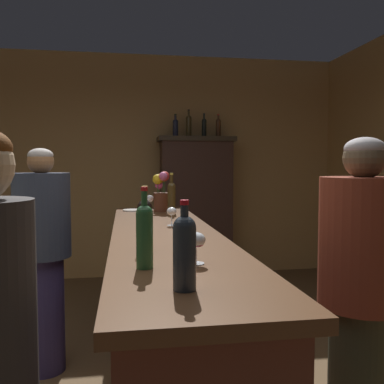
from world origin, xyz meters
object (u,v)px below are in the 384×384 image
at_px(bar_counter, 166,317).
at_px(bartender, 361,297).
at_px(wine_glass_rear, 196,242).
at_px(cheese_plate, 133,210).
at_px(wine_bottle_rose, 172,196).
at_px(wine_bottle_riesling, 145,233).
at_px(display_cabinet, 196,206).
at_px(display_bottle_center, 204,127).
at_px(wine_bottle_pinot, 184,249).
at_px(wine_glass_front, 172,212).
at_px(patron_in_navy, 43,252).
at_px(display_bottle_left, 175,127).
at_px(flower_arrangement, 161,191).
at_px(display_bottle_midright, 218,127).
at_px(wine_bottle_syrah, 145,223).
at_px(wine_glass_mid, 150,199).
at_px(display_bottle_midleft, 189,125).

xyz_separation_m(bar_counter, bartender, (0.84, -0.78, 0.33)).
xyz_separation_m(wine_glass_rear, cheese_plate, (-0.22, 2.10, -0.09)).
xyz_separation_m(wine_bottle_rose, cheese_plate, (-0.32, 0.29, -0.14)).
bearing_deg(wine_bottle_riesling, wine_bottle_rose, 80.43).
distance_m(display_cabinet, wine_glass_rear, 3.73).
height_order(bar_counter, display_bottle_center, display_bottle_center).
height_order(wine_bottle_pinot, wine_glass_rear, wine_bottle_pinot).
bearing_deg(cheese_plate, wine_bottle_rose, -42.04).
height_order(wine_bottle_rose, display_bottle_center, display_bottle_center).
relative_size(wine_glass_front, patron_in_navy, 0.08).
height_order(display_cabinet, display_bottle_left, display_bottle_left).
relative_size(wine_bottle_rose, flower_arrangement, 0.97).
bearing_deg(bartender, display_bottle_midright, -94.05).
relative_size(wine_bottle_syrah, display_bottle_left, 1.08).
height_order(wine_glass_mid, wine_glass_rear, wine_glass_mid).
relative_size(bar_counter, wine_bottle_riesling, 9.39).
bearing_deg(bartender, wine_bottle_riesling, 4.48).
distance_m(wine_bottle_syrah, display_bottle_midleft, 3.55).
bearing_deg(display_bottle_left, wine_bottle_riesling, -98.73).
bearing_deg(wine_bottle_pinot, wine_glass_front, 85.31).
height_order(display_bottle_left, bartender, display_bottle_left).
height_order(cheese_plate, display_bottle_midleft, display_bottle_midleft).
distance_m(display_bottle_midright, bartender, 3.76).
height_order(flower_arrangement, bartender, bartender).
relative_size(wine_bottle_riesling, wine_glass_rear, 2.43).
distance_m(flower_arrangement, bartender, 2.11).
distance_m(flower_arrangement, display_bottle_center, 1.94).
distance_m(display_cabinet, cheese_plate, 1.79).
distance_m(wine_glass_front, flower_arrangement, 0.89).
xyz_separation_m(wine_bottle_pinot, cheese_plate, (-0.12, 2.45, -0.13)).
bearing_deg(flower_arrangement, display_bottle_midright, 61.92).
relative_size(wine_glass_front, display_bottle_center, 0.41).
height_order(display_cabinet, display_bottle_midleft, display_bottle_midleft).
relative_size(wine_glass_rear, patron_in_navy, 0.08).
height_order(wine_glass_front, display_bottle_left, display_bottle_left).
height_order(display_bottle_center, patron_in_navy, display_bottle_center).
relative_size(wine_bottle_syrah, wine_glass_front, 2.47).
xyz_separation_m(wine_bottle_rose, patron_in_navy, (-0.97, -0.41, -0.36)).
relative_size(wine_glass_front, bartender, 0.08).
distance_m(wine_bottle_pinot, flower_arrangement, 2.36).
distance_m(display_cabinet, wine_bottle_riesling, 3.81).
distance_m(bar_counter, display_bottle_midleft, 3.22).
distance_m(bar_counter, display_bottle_midright, 3.31).
height_order(wine_glass_rear, patron_in_navy, patron_in_navy).
xyz_separation_m(wine_bottle_rose, wine_glass_rear, (-0.10, -1.81, -0.06)).
xyz_separation_m(display_bottle_left, display_bottle_center, (0.37, -0.00, 0.01)).
distance_m(display_cabinet, display_bottle_midright, 1.07).
distance_m(wine_bottle_syrah, display_bottle_midright, 3.64).
xyz_separation_m(display_bottle_midright, patron_in_navy, (-1.79, -2.27, -1.11)).
distance_m(wine_bottle_pinot, patron_in_navy, 1.94).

